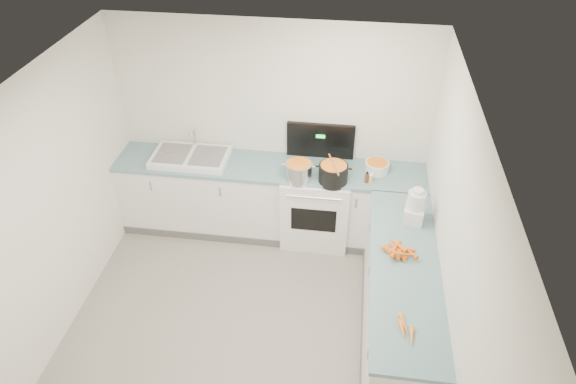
# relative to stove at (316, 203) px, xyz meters

# --- Properties ---
(floor) EXTENTS (3.50, 4.00, 0.00)m
(floor) POSITION_rel_stove_xyz_m (-0.55, -1.69, -0.47)
(floor) COLOR gray
(floor) RESTS_ON ground
(ceiling) EXTENTS (3.50, 4.00, 0.00)m
(ceiling) POSITION_rel_stove_xyz_m (-0.55, -1.69, 2.03)
(ceiling) COLOR silver
(ceiling) RESTS_ON ground
(wall_back) EXTENTS (3.50, 0.00, 2.50)m
(wall_back) POSITION_rel_stove_xyz_m (-0.55, 0.31, 0.78)
(wall_back) COLOR silver
(wall_back) RESTS_ON ground
(wall_left) EXTENTS (0.00, 4.00, 2.50)m
(wall_left) POSITION_rel_stove_xyz_m (-2.30, -1.69, 0.78)
(wall_left) COLOR silver
(wall_left) RESTS_ON ground
(wall_right) EXTENTS (0.00, 4.00, 2.50)m
(wall_right) POSITION_rel_stove_xyz_m (1.20, -1.69, 0.78)
(wall_right) COLOR silver
(wall_right) RESTS_ON ground
(counter_back) EXTENTS (3.50, 0.62, 0.94)m
(counter_back) POSITION_rel_stove_xyz_m (-0.55, 0.01, -0.00)
(counter_back) COLOR white
(counter_back) RESTS_ON ground
(counter_right) EXTENTS (0.62, 2.20, 0.94)m
(counter_right) POSITION_rel_stove_xyz_m (0.90, -1.39, -0.00)
(counter_right) COLOR white
(counter_right) RESTS_ON ground
(stove) EXTENTS (0.76, 0.65, 1.36)m
(stove) POSITION_rel_stove_xyz_m (0.00, 0.00, 0.00)
(stove) COLOR white
(stove) RESTS_ON ground
(sink) EXTENTS (0.86, 0.52, 0.31)m
(sink) POSITION_rel_stove_xyz_m (-1.45, 0.02, 0.50)
(sink) COLOR white
(sink) RESTS_ON counter_back
(steel_pot) EXTENTS (0.37, 0.37, 0.21)m
(steel_pot) POSITION_rel_stove_xyz_m (-0.19, -0.18, 0.55)
(steel_pot) COLOR silver
(steel_pot) RESTS_ON stove
(black_pot) EXTENTS (0.32, 0.32, 0.22)m
(black_pot) POSITION_rel_stove_xyz_m (0.18, -0.18, 0.56)
(black_pot) COLOR black
(black_pot) RESTS_ON stove
(wooden_spoon) EXTENTS (0.14, 0.39, 0.02)m
(wooden_spoon) POSITION_rel_stove_xyz_m (0.18, -0.18, 0.68)
(wooden_spoon) COLOR #AD7A47
(wooden_spoon) RESTS_ON black_pot
(mixing_bowl) EXTENTS (0.30, 0.30, 0.12)m
(mixing_bowl) POSITION_rel_stove_xyz_m (0.65, 0.07, 0.53)
(mixing_bowl) COLOR white
(mixing_bowl) RESTS_ON counter_back
(extract_bottle) EXTENTS (0.04, 0.04, 0.11)m
(extract_bottle) POSITION_rel_stove_xyz_m (0.54, -0.15, 0.52)
(extract_bottle) COLOR #593319
(extract_bottle) RESTS_ON counter_back
(spice_jar) EXTENTS (0.05, 0.05, 0.09)m
(spice_jar) POSITION_rel_stove_xyz_m (0.58, -0.15, 0.51)
(spice_jar) COLOR #E5B266
(spice_jar) RESTS_ON counter_back
(food_processor) EXTENTS (0.21, 0.25, 0.37)m
(food_processor) POSITION_rel_stove_xyz_m (0.99, -0.73, 0.63)
(food_processor) COLOR white
(food_processor) RESTS_ON counter_right
(carrot_pile) EXTENTS (0.39, 0.31, 0.09)m
(carrot_pile) POSITION_rel_stove_xyz_m (0.83, -1.22, 0.50)
(carrot_pile) COLOR orange
(carrot_pile) RESTS_ON counter_right
(peeled_carrots) EXTENTS (0.13, 0.31, 0.04)m
(peeled_carrots) POSITION_rel_stove_xyz_m (0.86, -2.07, 0.49)
(peeled_carrots) COLOR orange
(peeled_carrots) RESTS_ON counter_right
(peelings) EXTENTS (0.24, 0.26, 0.01)m
(peelings) POSITION_rel_stove_xyz_m (-1.67, 0.01, 0.54)
(peelings) COLOR tan
(peelings) RESTS_ON sink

